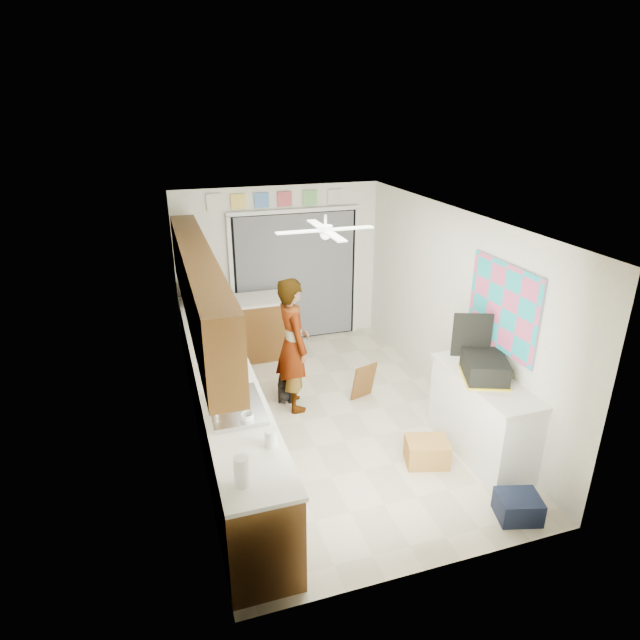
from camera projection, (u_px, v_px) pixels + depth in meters
floor at (330, 416)px, 6.69m from camera, size 5.00×5.00×0.00m
ceiling at (331, 217)px, 5.75m from camera, size 5.00×5.00×0.00m
wall_back at (280, 266)px, 8.43m from camera, size 3.20×0.00×3.20m
wall_front at (437, 446)px, 4.02m from camera, size 3.20×0.00×3.20m
wall_left at (190, 342)px, 5.77m from camera, size 0.00×5.00×5.00m
wall_right at (452, 309)px, 6.67m from camera, size 0.00×5.00×5.00m
left_base_cabinets at (223, 402)px, 6.16m from camera, size 0.60×4.80×0.90m
left_countertop at (221, 365)px, 5.98m from camera, size 0.62×4.80×0.04m
upper_cabinets at (199, 286)px, 5.78m from camera, size 0.32×4.00×0.80m
sink_basin at (236, 407)px, 5.09m from camera, size 0.50×0.76×0.06m
faucet at (215, 402)px, 5.00m from camera, size 0.03×0.03×0.22m
peninsula_base at (257, 328)px, 8.15m from camera, size 1.00×0.60×0.90m
peninsula_top at (256, 300)px, 7.97m from camera, size 1.04×0.64×0.04m
back_opening_recess at (296, 278)px, 8.55m from camera, size 2.00×0.06×2.10m
curtain_panel at (296, 278)px, 8.51m from camera, size 1.90×0.03×2.05m
door_trim_left at (232, 284)px, 8.23m from camera, size 0.06×0.04×2.10m
door_trim_right at (356, 272)px, 8.81m from camera, size 0.06×0.04×2.10m
door_trim_head at (295, 211)px, 8.12m from camera, size 2.10×0.04×0.06m
header_frame_0 at (238, 202)px, 7.83m from camera, size 0.22×0.02×0.22m
header_frame_1 at (262, 200)px, 7.93m from camera, size 0.22×0.02×0.22m
header_frame_2 at (285, 199)px, 8.03m from camera, size 0.22×0.02×0.22m
header_frame_3 at (310, 198)px, 8.14m from camera, size 0.22×0.02×0.22m
header_frame_4 at (335, 196)px, 8.26m from camera, size 0.22×0.02×0.22m
route66_sign at (214, 203)px, 7.74m from camera, size 0.22×0.02×0.26m
right_counter_base at (482, 418)px, 5.85m from camera, size 0.50×1.40×0.90m
right_counter_top at (486, 380)px, 5.66m from camera, size 0.54×1.44×0.04m
abstract_painting at (503, 307)px, 5.63m from camera, size 0.03×1.15×0.95m
ceiling_fan at (325, 230)px, 5.99m from camera, size 1.14×1.14×0.24m
microwave at (201, 292)px, 7.77m from camera, size 0.49×0.62×0.30m
soap_bottle at (213, 367)px, 5.60m from camera, size 0.14×0.14×0.26m
cup at (247, 418)px, 4.85m from camera, size 0.15×0.15×0.10m
jar_a at (271, 438)px, 4.51m from camera, size 0.14×0.14×0.15m
jar_b at (244, 406)px, 5.05m from camera, size 0.09×0.09×0.10m
paper_towel_roll at (242, 471)px, 4.03m from camera, size 0.14×0.14×0.25m
suitcase at (485, 367)px, 5.63m from camera, size 0.58×0.66×0.24m
suitcase_rim at (483, 377)px, 5.67m from camera, size 0.62×0.70×0.02m
suitcase_lid at (472, 335)px, 5.79m from camera, size 0.40×0.18×0.50m
cardboard_box at (427, 452)px, 5.78m from camera, size 0.52×0.45×0.28m
navy_crate at (518, 507)px, 5.03m from camera, size 0.46×0.41×0.24m
cabinet_door_panel at (364, 381)px, 7.00m from camera, size 0.37×0.23×0.51m
man at (293, 345)px, 6.62m from camera, size 0.45×0.65×1.73m
dog at (286, 384)px, 7.04m from camera, size 0.38×0.57×0.41m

